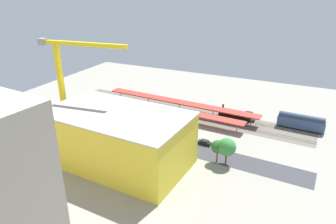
{
  "coord_description": "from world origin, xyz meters",
  "views": [
    {
      "loc": [
        -44.5,
        88.52,
        49.97
      ],
      "look_at": [
        -2.33,
        -1.58,
        8.31
      ],
      "focal_mm": 33.01,
      "sensor_mm": 36.0,
      "label": 1
    }
  ],
  "objects_px": {
    "platform_canopy_far": "(179,102)",
    "parked_car_1": "(205,143)",
    "parked_car_0": "(221,147)",
    "parked_car_3": "(166,135)",
    "street_tree_2": "(227,147)",
    "street_tree_3": "(86,121)",
    "locomotive": "(237,114)",
    "street_tree_4": "(218,147)",
    "street_tree_0": "(100,122)",
    "tower_crane": "(68,82)",
    "street_tree_5": "(131,127)",
    "construction_building": "(118,139)",
    "traffic_light": "(147,134)",
    "parked_car_2": "(184,139)",
    "street_tree_1": "(111,123)",
    "platform_canopy_near": "(171,109)",
    "passenger_coach": "(301,122)"
  },
  "relations": [
    {
      "from": "platform_canopy_far",
      "to": "parked_car_1",
      "type": "bearing_deg",
      "value": 129.38
    },
    {
      "from": "parked_car_0",
      "to": "parked_car_3",
      "type": "height_order",
      "value": "parked_car_3"
    },
    {
      "from": "street_tree_2",
      "to": "street_tree_3",
      "type": "relative_size",
      "value": 1.28
    },
    {
      "from": "platform_canopy_far",
      "to": "locomotive",
      "type": "distance_m",
      "value": 24.09
    },
    {
      "from": "platform_canopy_far",
      "to": "street_tree_2",
      "type": "relative_size",
      "value": 8.05
    },
    {
      "from": "platform_canopy_far",
      "to": "street_tree_4",
      "type": "distance_m",
      "value": 41.54
    },
    {
      "from": "parked_car_0",
      "to": "street_tree_0",
      "type": "bearing_deg",
      "value": 10.01
    },
    {
      "from": "tower_crane",
      "to": "street_tree_5",
      "type": "xyz_separation_m",
      "value": [
        -18.26,
        -6.87,
        -15.21
      ]
    },
    {
      "from": "parked_car_0",
      "to": "tower_crane",
      "type": "bearing_deg",
      "value": 17.09
    },
    {
      "from": "construction_building",
      "to": "tower_crane",
      "type": "relative_size",
      "value": 1.19
    },
    {
      "from": "parked_car_3",
      "to": "street_tree_0",
      "type": "bearing_deg",
      "value": 19.17
    },
    {
      "from": "parked_car_3",
      "to": "traffic_light",
      "type": "relative_size",
      "value": 0.75
    },
    {
      "from": "parked_car_2",
      "to": "tower_crane",
      "type": "bearing_deg",
      "value": 23.89
    },
    {
      "from": "platform_canopy_far",
      "to": "traffic_light",
      "type": "height_order",
      "value": "traffic_light"
    },
    {
      "from": "tower_crane",
      "to": "street_tree_4",
      "type": "height_order",
      "value": "tower_crane"
    },
    {
      "from": "locomotive",
      "to": "traffic_light",
      "type": "distance_m",
      "value": 40.86
    },
    {
      "from": "locomotive",
      "to": "tower_crane",
      "type": "distance_m",
      "value": 64.84
    },
    {
      "from": "parked_car_1",
      "to": "traffic_light",
      "type": "distance_m",
      "value": 19.44
    },
    {
      "from": "street_tree_2",
      "to": "street_tree_3",
      "type": "distance_m",
      "value": 51.4
    },
    {
      "from": "locomotive",
      "to": "street_tree_4",
      "type": "relative_size",
      "value": 2.04
    },
    {
      "from": "locomotive",
      "to": "tower_crane",
      "type": "xyz_separation_m",
      "value": [
        46.06,
        41.47,
        19.05
      ]
    },
    {
      "from": "locomotive",
      "to": "parked_car_0",
      "type": "distance_m",
      "value": 26.99
    },
    {
      "from": "street_tree_0",
      "to": "street_tree_2",
      "type": "height_order",
      "value": "street_tree_2"
    },
    {
      "from": "street_tree_0",
      "to": "street_tree_5",
      "type": "height_order",
      "value": "street_tree_5"
    },
    {
      "from": "street_tree_1",
      "to": "street_tree_4",
      "type": "height_order",
      "value": "street_tree_1"
    },
    {
      "from": "parked_car_0",
      "to": "parked_car_1",
      "type": "relative_size",
      "value": 0.97
    },
    {
      "from": "parked_car_1",
      "to": "street_tree_4",
      "type": "height_order",
      "value": "street_tree_4"
    },
    {
      "from": "traffic_light",
      "to": "construction_building",
      "type": "bearing_deg",
      "value": 78.73
    },
    {
      "from": "parked_car_0",
      "to": "traffic_light",
      "type": "bearing_deg",
      "value": 18.43
    },
    {
      "from": "street_tree_1",
      "to": "street_tree_5",
      "type": "bearing_deg",
      "value": -174.91
    },
    {
      "from": "platform_canopy_near",
      "to": "street_tree_3",
      "type": "bearing_deg",
      "value": 47.74
    },
    {
      "from": "platform_canopy_near",
      "to": "passenger_coach",
      "type": "height_order",
      "value": "passenger_coach"
    },
    {
      "from": "street_tree_3",
      "to": "street_tree_4",
      "type": "height_order",
      "value": "street_tree_4"
    },
    {
      "from": "locomotive",
      "to": "street_tree_5",
      "type": "distance_m",
      "value": 44.55
    },
    {
      "from": "parked_car_3",
      "to": "street_tree_3",
      "type": "relative_size",
      "value": 0.75
    },
    {
      "from": "street_tree_0",
      "to": "street_tree_1",
      "type": "relative_size",
      "value": 0.86
    },
    {
      "from": "platform_canopy_near",
      "to": "tower_crane",
      "type": "height_order",
      "value": "tower_crane"
    },
    {
      "from": "platform_canopy_far",
      "to": "parked_car_0",
      "type": "height_order",
      "value": "platform_canopy_far"
    },
    {
      "from": "street_tree_1",
      "to": "parked_car_0",
      "type": "bearing_deg",
      "value": -167.17
    },
    {
      "from": "street_tree_4",
      "to": "traffic_light",
      "type": "distance_m",
      "value": 23.98
    },
    {
      "from": "parked_car_2",
      "to": "traffic_light",
      "type": "xyz_separation_m",
      "value": [
        9.67,
        8.18,
        3.54
      ]
    },
    {
      "from": "parked_car_1",
      "to": "street_tree_3",
      "type": "relative_size",
      "value": 0.7
    },
    {
      "from": "street_tree_5",
      "to": "street_tree_3",
      "type": "bearing_deg",
      "value": 1.31
    },
    {
      "from": "street_tree_4",
      "to": "passenger_coach",
      "type": "bearing_deg",
      "value": -121.47
    },
    {
      "from": "parked_car_3",
      "to": "street_tree_4",
      "type": "relative_size",
      "value": 0.68
    },
    {
      "from": "platform_canopy_near",
      "to": "street_tree_1",
      "type": "height_order",
      "value": "street_tree_1"
    },
    {
      "from": "passenger_coach",
      "to": "street_tree_4",
      "type": "height_order",
      "value": "street_tree_4"
    },
    {
      "from": "passenger_coach",
      "to": "parked_car_0",
      "type": "height_order",
      "value": "passenger_coach"
    },
    {
      "from": "locomotive",
      "to": "street_tree_3",
      "type": "bearing_deg",
      "value": 37.06
    },
    {
      "from": "platform_canopy_far",
      "to": "passenger_coach",
      "type": "bearing_deg",
      "value": -176.97
    }
  ]
}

